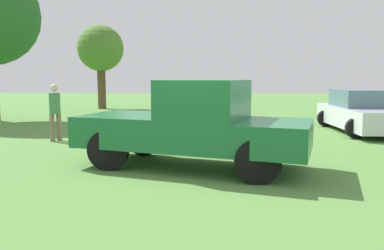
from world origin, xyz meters
name	(u,v)px	position (x,y,z in m)	size (l,w,h in m)	color
ground_plane	(204,172)	(0.00, 0.00, 0.00)	(80.00, 80.00, 0.00)	#54843D
pickup_truck	(198,122)	(0.16, -0.39, 0.96)	(5.12, 3.19, 1.84)	black
sedan_near	(362,113)	(-5.35, -6.13, 0.67)	(2.31, 4.58, 1.47)	black
person_bystander	(55,109)	(4.52, -3.57, 0.96)	(0.45, 0.45, 1.70)	#7A6B51
tree_back_left	(101,49)	(6.67, -15.63, 3.58)	(2.75, 2.75, 5.02)	brown
traffic_cone	(245,127)	(-1.20, -4.99, 0.28)	(0.32, 0.32, 0.55)	orange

